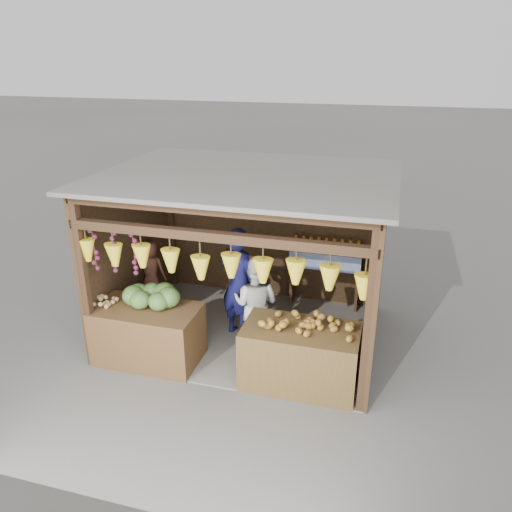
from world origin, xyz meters
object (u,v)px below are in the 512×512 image
Objects in this scene: counter_left at (148,334)px; vendor_seated at (151,270)px; woman_standing at (256,304)px; man_standing at (239,283)px; counter_right at (300,356)px.

counter_left is 1.47m from vendor_seated.
counter_left is 1.46× the size of vendor_seated.
woman_standing reaches higher than vendor_seated.
woman_standing is (1.45, 0.73, 0.33)m from counter_left.
counter_left is 1.58m from man_standing.
man_standing is 1.22× the size of woman_standing.
counter_left is 2.28m from counter_right.
vendor_seated is at bearing -8.53° from woman_standing.
man_standing is (1.09, 1.03, 0.50)m from counter_left.
vendor_seated is (-0.56, 1.29, 0.43)m from counter_left.
woman_standing is at bearing 26.86° from counter_left.
counter_right is at bearing 146.12° from woman_standing.
vendor_seated is (-1.65, 0.26, -0.07)m from man_standing.
man_standing is 1.67m from vendor_seated.
counter_left is 1.66m from woman_standing.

